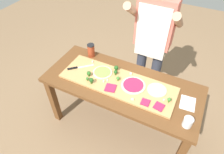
% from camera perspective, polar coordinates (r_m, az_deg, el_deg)
% --- Properties ---
extents(ground_plane, '(8.00, 8.00, 0.00)m').
position_cam_1_polar(ground_plane, '(2.64, 2.22, -13.08)').
color(ground_plane, '#896B4C').
extents(prep_table, '(1.63, 0.69, 0.75)m').
position_cam_1_polar(prep_table, '(2.13, 2.68, -3.75)').
color(prep_table, brown).
rests_on(prep_table, ground).
extents(cutting_board, '(1.20, 0.40, 0.02)m').
position_cam_1_polar(cutting_board, '(2.04, 1.61, -1.53)').
color(cutting_board, tan).
rests_on(cutting_board, prep_table).
extents(chefs_knife, '(0.23, 0.22, 0.02)m').
position_cam_1_polar(chefs_knife, '(2.21, -10.03, 2.68)').
color(chefs_knife, '#B7BABF').
rests_on(chefs_knife, cutting_board).
extents(pizza_whole_beet_magenta, '(0.25, 0.25, 0.02)m').
position_cam_1_polar(pizza_whole_beet_magenta, '(2.00, 6.14, -2.32)').
color(pizza_whole_beet_magenta, beige).
rests_on(pizza_whole_beet_magenta, cutting_board).
extents(pizza_whole_pesto_green, '(0.21, 0.21, 0.02)m').
position_cam_1_polar(pizza_whole_pesto_green, '(2.12, -2.79, 1.37)').
color(pizza_whole_pesto_green, beige).
rests_on(pizza_whole_pesto_green, cutting_board).
extents(pizza_whole_cheese_artichoke, '(0.19, 0.19, 0.02)m').
position_cam_1_polar(pizza_whole_cheese_artichoke, '(1.99, 12.79, -3.62)').
color(pizza_whole_cheese_artichoke, beige).
rests_on(pizza_whole_cheese_artichoke, cutting_board).
extents(pizza_slice_near_right, '(0.10, 0.10, 0.01)m').
position_cam_1_polar(pizza_slice_near_right, '(1.87, 13.37, -8.24)').
color(pizza_slice_near_right, '#9E234C').
rests_on(pizza_slice_near_right, cutting_board).
extents(pizza_slice_far_left, '(0.08, 0.08, 0.01)m').
position_cam_1_polar(pizza_slice_far_left, '(1.87, 9.56, -7.18)').
color(pizza_slice_far_left, '#9E234C').
rests_on(pizza_slice_far_left, cutting_board).
extents(pizza_slice_far_right, '(0.12, 0.12, 0.01)m').
position_cam_1_polar(pizza_slice_far_right, '(1.96, -0.44, -3.14)').
color(pizza_slice_far_right, '#9E234C').
rests_on(pizza_slice_far_right, cutting_board).
extents(broccoli_floret_center_left, '(0.05, 0.05, 0.06)m').
position_cam_1_polar(broccoli_floret_center_left, '(2.08, -6.69, 1.03)').
color(broccoli_floret_center_left, '#366618').
rests_on(broccoli_floret_center_left, cutting_board).
extents(broccoli_floret_back_right, '(0.05, 0.05, 0.06)m').
position_cam_1_polar(broccoli_floret_back_right, '(2.00, -5.98, -0.97)').
color(broccoli_floret_back_right, '#2C5915').
rests_on(broccoli_floret_back_right, cutting_board).
extents(broccoli_floret_front_mid, '(0.05, 0.05, 0.06)m').
position_cam_1_polar(broccoli_floret_front_mid, '(2.13, 1.21, 2.63)').
color(broccoli_floret_front_mid, '#2C5915').
rests_on(broccoli_floret_front_mid, cutting_board).
extents(broccoli_floret_back_mid, '(0.04, 0.04, 0.05)m').
position_cam_1_polar(broccoli_floret_back_mid, '(1.90, 16.12, -6.28)').
color(broccoli_floret_back_mid, '#487A23').
rests_on(broccoli_floret_back_mid, cutting_board).
extents(broccoli_floret_back_left, '(0.04, 0.04, 0.06)m').
position_cam_1_polar(broccoli_floret_back_left, '(2.08, 1.02, 1.40)').
color(broccoli_floret_back_left, '#2C5915').
rests_on(broccoli_floret_back_left, cutting_board).
extents(broccoli_floret_center_right, '(0.03, 0.03, 0.04)m').
position_cam_1_polar(broccoli_floret_center_right, '(2.04, -7.11, -0.48)').
color(broccoli_floret_center_right, '#3F7220').
rests_on(broccoli_floret_center_right, cutting_board).
extents(broccoli_floret_front_left, '(0.04, 0.04, 0.05)m').
position_cam_1_polar(broccoli_floret_front_left, '(2.03, 1.75, -0.35)').
color(broccoli_floret_front_left, '#487A23').
rests_on(broccoli_floret_front_left, cutting_board).
extents(cheese_crumble_a, '(0.02, 0.02, 0.01)m').
position_cam_1_polar(cheese_crumble_a, '(1.93, 14.71, -6.33)').
color(cheese_crumble_a, white).
rests_on(cheese_crumble_a, cutting_board).
extents(cheese_crumble_b, '(0.02, 0.02, 0.02)m').
position_cam_1_polar(cheese_crumble_b, '(2.02, -2.44, -1.30)').
color(cheese_crumble_b, silver).
rests_on(cheese_crumble_b, cutting_board).
extents(cheese_crumble_c, '(0.03, 0.03, 0.02)m').
position_cam_1_polar(cheese_crumble_c, '(2.11, 5.39, 0.91)').
color(cheese_crumble_c, white).
rests_on(cheese_crumble_c, cutting_board).
extents(cheese_crumble_d, '(0.03, 0.03, 0.02)m').
position_cam_1_polar(cheese_crumble_d, '(1.87, 5.88, -6.46)').
color(cheese_crumble_d, silver).
rests_on(cheese_crumble_d, cutting_board).
extents(cheese_crumble_e, '(0.02, 0.02, 0.02)m').
position_cam_1_polar(cheese_crumble_e, '(2.27, -5.66, 4.42)').
color(cheese_crumble_e, silver).
rests_on(cheese_crumble_e, cutting_board).
extents(cheese_crumble_f, '(0.01, 0.01, 0.01)m').
position_cam_1_polar(cheese_crumble_f, '(2.04, -1.33, -0.90)').
color(cheese_crumble_f, silver).
rests_on(cheese_crumble_f, cutting_board).
extents(flour_cup, '(0.08, 0.08, 0.09)m').
position_cam_1_polar(flour_cup, '(1.82, 20.92, -12.13)').
color(flour_cup, white).
rests_on(flour_cup, prep_table).
extents(sauce_jar, '(0.08, 0.08, 0.16)m').
position_cam_1_polar(sauce_jar, '(2.35, -6.03, 7.66)').
color(sauce_jar, '#99381E').
rests_on(sauce_jar, prep_table).
extents(recipe_note, '(0.15, 0.19, 0.00)m').
position_cam_1_polar(recipe_note, '(2.00, 20.93, -7.03)').
color(recipe_note, white).
rests_on(recipe_note, prep_table).
extents(cook_center, '(0.54, 0.39, 1.67)m').
position_cam_1_polar(cook_center, '(2.30, 11.79, 11.25)').
color(cook_center, '#333847').
rests_on(cook_center, ground).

